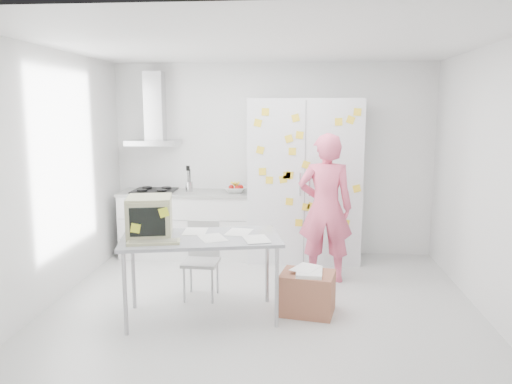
# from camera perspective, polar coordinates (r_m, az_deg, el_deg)

# --- Properties ---
(floor) EXTENTS (4.50, 4.00, 0.02)m
(floor) POSITION_cam_1_polar(r_m,az_deg,el_deg) (5.49, 0.78, -12.73)
(floor) COLOR silver
(floor) RESTS_ON ground
(walls) EXTENTS (4.52, 4.01, 2.70)m
(walls) POSITION_cam_1_polar(r_m,az_deg,el_deg) (5.85, 1.30, 2.45)
(walls) COLOR white
(walls) RESTS_ON ground
(ceiling) EXTENTS (4.50, 4.00, 0.02)m
(ceiling) POSITION_cam_1_polar(r_m,az_deg,el_deg) (5.12, 0.85, 16.59)
(ceiling) COLOR white
(ceiling) RESTS_ON walls
(counter_run) EXTENTS (1.84, 0.63, 1.28)m
(counter_run) POSITION_cam_1_polar(r_m,az_deg,el_deg) (7.13, -7.93, -3.52)
(counter_run) COLOR white
(counter_run) RESTS_ON ground
(range_hood) EXTENTS (0.70, 0.48, 1.01)m
(range_hood) POSITION_cam_1_polar(r_m,az_deg,el_deg) (7.19, -11.52, 8.45)
(range_hood) COLOR silver
(range_hood) RESTS_ON walls
(tall_cabinet) EXTENTS (1.50, 0.68, 2.20)m
(tall_cabinet) POSITION_cam_1_polar(r_m,az_deg,el_deg) (6.82, 5.55, 1.31)
(tall_cabinet) COLOR silver
(tall_cabinet) RESTS_ON ground
(person) EXTENTS (0.65, 0.43, 1.79)m
(person) POSITION_cam_1_polar(r_m,az_deg,el_deg) (6.02, 7.93, -1.82)
(person) COLOR #F55F81
(person) RESTS_ON ground
(desk) EXTENTS (1.66, 1.07, 1.23)m
(desk) POSITION_cam_1_polar(r_m,az_deg,el_deg) (4.95, -9.97, -3.94)
(desk) COLOR #91949B
(desk) RESTS_ON ground
(chair) EXTENTS (0.39, 0.39, 0.84)m
(chair) POSITION_cam_1_polar(r_m,az_deg,el_deg) (5.59, -6.18, -7.12)
(chair) COLOR #AEADAB
(chair) RESTS_ON ground
(cardboard_box) EXTENTS (0.60, 0.51, 0.46)m
(cardboard_box) POSITION_cam_1_polar(r_m,az_deg,el_deg) (5.21, 5.90, -11.32)
(cardboard_box) COLOR #A16145
(cardboard_box) RESTS_ON ground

